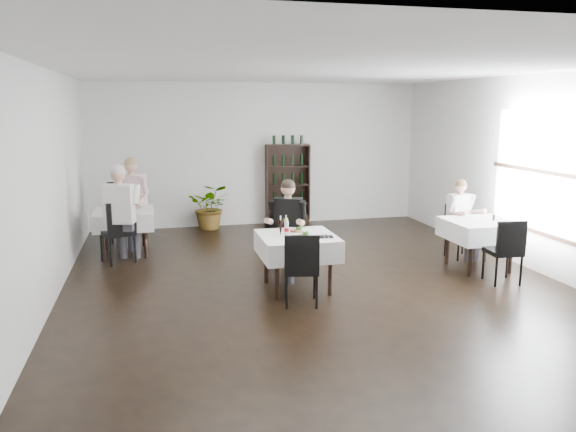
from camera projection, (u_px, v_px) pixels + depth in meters
The scene contains 24 objects.
room_shell at pixel (319, 182), 7.62m from camera, with size 9.00×9.00×9.00m.
window_right at pixel (541, 174), 8.42m from camera, with size 0.06×2.30×1.85m.
wine_shelf at pixel (288, 185), 12.00m from camera, with size 0.90×0.28×1.75m.
main_table at pixel (297, 246), 7.72m from camera, with size 1.03×1.03×0.77m.
left_table at pixel (124, 219), 9.55m from camera, with size 0.98×0.98×0.77m.
right_table at pixel (480, 230), 8.69m from camera, with size 0.98×0.98×0.77m.
potted_tree at pixel (211, 206), 11.58m from camera, with size 0.86×0.74×0.95m, color #2E6021.
main_chair_far at pixel (280, 241), 8.50m from camera, with size 0.50×0.50×0.87m.
main_chair_near at pixel (301, 265), 7.06m from camera, with size 0.51×0.52×0.95m.
left_chair_far at pixel (125, 209), 10.28m from camera, with size 0.65×0.66×1.15m.
left_chair_near at pixel (119, 228), 9.00m from camera, with size 0.62×0.62×1.03m.
right_chair_far at pixel (459, 227), 9.45m from camera, with size 0.45×0.46×0.90m.
right_chair_near at pixel (506, 247), 7.94m from camera, with size 0.47×0.47×0.95m.
diner_main at pixel (287, 221), 8.21m from camera, with size 0.66×0.69×1.47m.
diner_left_far at pixel (131, 195), 10.02m from camera, with size 0.72×0.76×1.62m.
diner_left_near at pixel (121, 206), 8.93m from camera, with size 0.67×0.71×1.62m.
diner_right_far at pixel (462, 213), 9.31m from camera, with size 0.55×0.59×1.33m.
plate_far at pixel (297, 231), 7.83m from camera, with size 0.29×0.29×0.08m.
plate_near at pixel (304, 236), 7.53m from camera, with size 0.31×0.31×0.08m.
pilsner_dark at pixel (281, 228), 7.58m from camera, with size 0.07×0.07×0.29m.
pilsner_lager at pixel (286, 227), 7.69m from camera, with size 0.06×0.06×0.28m.
coke_bottle at pixel (287, 228), 7.64m from camera, with size 0.06×0.06×0.25m.
napkin_cutlery at pixel (325, 237), 7.57m from camera, with size 0.23×0.23×0.02m.
pepper_mill at pixel (494, 217), 8.67m from camera, with size 0.04×0.04×0.10m, color black.
Camera 1 is at (-2.18, -7.26, 2.50)m, focal length 35.00 mm.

